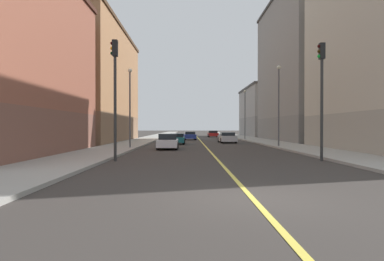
{
  "coord_description": "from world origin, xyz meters",
  "views": [
    {
      "loc": [
        -1.69,
        -9.07,
        1.88
      ],
      "look_at": [
        -1.23,
        35.56,
        1.48
      ],
      "focal_mm": 32.17,
      "sensor_mm": 36.0,
      "label": 1
    }
  ],
  "objects": [
    {
      "name": "sidewalk_left",
      "position": [
        8.17,
        49.0,
        0.07
      ],
      "size": [
        3.99,
        168.0,
        0.15
      ],
      "primitive_type": "cube",
      "color": "#9E9B93",
      "rests_on": "ground"
    },
    {
      "name": "street_lamp_right_near",
      "position": [
        -6.78,
        20.81,
        4.32
      ],
      "size": [
        0.36,
        0.36,
        6.85
      ],
      "color": "#4C4C51",
      "rests_on": "ground"
    },
    {
      "name": "ground_plane",
      "position": [
        0.0,
        0.0,
        0.0
      ],
      "size": [
        400.0,
        400.0,
        0.0
      ],
      "primitive_type": "plane",
      "color": "#37322F",
      "rests_on": "ground"
    },
    {
      "name": "car_silver",
      "position": [
        3.02,
        32.81,
        0.64
      ],
      "size": [
        2.0,
        4.48,
        1.29
      ],
      "color": "silver",
      "rests_on": "ground"
    },
    {
      "name": "car_blue",
      "position": [
        -1.46,
        43.24,
        0.61
      ],
      "size": [
        1.93,
        4.11,
        1.24
      ],
      "color": "#23389E",
      "rests_on": "ground"
    },
    {
      "name": "street_lamp_left_near",
      "position": [
        6.78,
        23.06,
        4.69
      ],
      "size": [
        0.36,
        0.36,
        7.55
      ],
      "color": "#4C4C51",
      "rests_on": "ground"
    },
    {
      "name": "building_left_mid",
      "position": [
        14.32,
        38.71,
        10.05
      ],
      "size": [
        8.62,
        22.18,
        20.07
      ],
      "color": "slate",
      "rests_on": "ground"
    },
    {
      "name": "lane_center_stripe",
      "position": [
        0.0,
        49.0,
        0.01
      ],
      "size": [
        0.16,
        154.0,
        0.01
      ],
      "primitive_type": "cube",
      "color": "#E5D14C",
      "rests_on": "ground"
    },
    {
      "name": "sidewalk_right",
      "position": [
        -8.17,
        49.0,
        0.07
      ],
      "size": [
        3.99,
        168.0,
        0.15
      ],
      "primitive_type": "cube",
      "color": "#9E9B93",
      "rests_on": "ground"
    },
    {
      "name": "car_white",
      "position": [
        -3.48,
        20.87,
        0.65
      ],
      "size": [
        1.81,
        4.41,
        1.33
      ],
      "color": "white",
      "rests_on": "ground"
    },
    {
      "name": "traffic_light_left_near",
      "position": [
        5.76,
        10.1,
        4.23
      ],
      "size": [
        0.4,
        0.32,
        6.6
      ],
      "color": "#2D2D2D",
      "rests_on": "ground"
    },
    {
      "name": "building_left_far",
      "position": [
        14.32,
        61.66,
        5.08
      ],
      "size": [
        8.62,
        19.49,
        10.14
      ],
      "color": "gray",
      "rests_on": "ground"
    },
    {
      "name": "street_lamp_left_far",
      "position": [
        6.78,
        42.29,
        4.58
      ],
      "size": [
        0.36,
        0.36,
        7.34
      ],
      "color": "#4C4C51",
      "rests_on": "ground"
    },
    {
      "name": "traffic_light_right_near",
      "position": [
        -5.79,
        10.1,
        4.31
      ],
      "size": [
        0.4,
        0.32,
        6.74
      ],
      "color": "#2D2D2D",
      "rests_on": "ground"
    },
    {
      "name": "building_right_midblock",
      "position": [
        -14.32,
        36.4,
        7.4
      ],
      "size": [
        8.62,
        24.8,
        14.79
      ],
      "color": "#8F6B4F",
      "rests_on": "ground"
    },
    {
      "name": "car_teal",
      "position": [
        -3.0,
        29.57,
        0.61
      ],
      "size": [
        1.85,
        3.98,
        1.21
      ],
      "color": "#196670",
      "rests_on": "ground"
    },
    {
      "name": "car_red",
      "position": [
        3.13,
        58.4,
        0.63
      ],
      "size": [
        1.97,
        4.26,
        1.27
      ],
      "color": "red",
      "rests_on": "ground"
    }
  ]
}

